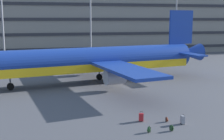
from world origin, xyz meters
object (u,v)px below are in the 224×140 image
airliner (98,60)px  suitcase_large (183,120)px  backpack_silver (149,130)px  backpack_scuffed (172,128)px  backpack_laid_flat (167,120)px  suitcase_upright (141,117)px

airliner → suitcase_large: airliner is taller
backpack_silver → backpack_scuffed: backpack_silver is taller
backpack_silver → backpack_scuffed: size_ratio=1.01×
backpack_scuffed → backpack_silver: bearing=176.2°
suitcase_large → backpack_laid_flat: suitcase_large is taller
suitcase_large → backpack_laid_flat: (-1.08, 0.84, -0.19)m
airliner → suitcase_upright: size_ratio=40.88×
backpack_silver → backpack_laid_flat: 3.14m
suitcase_upright → backpack_silver: 2.67m
backpack_laid_flat → suitcase_upright: bearing=162.6°
suitcase_upright → backpack_scuffed: 3.23m
suitcase_large → backpack_silver: (-3.52, -1.14, -0.15)m
suitcase_large → backpack_scuffed: bearing=-141.8°
airliner → suitcase_large: (3.82, -18.87, -2.77)m
airliner → suitcase_large: size_ratio=42.38×
suitcase_upright → backpack_scuffed: suitcase_upright is taller
suitcase_upright → backpack_scuffed: size_ratio=1.59×
airliner → suitcase_large: 19.45m
backpack_laid_flat → airliner: bearing=98.6°
suitcase_upright → backpack_laid_flat: 2.27m
suitcase_upright → backpack_scuffed: bearing=-59.5°
backpack_silver → backpack_laid_flat: (2.44, 1.98, -0.03)m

